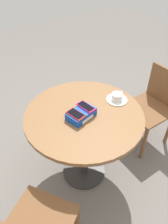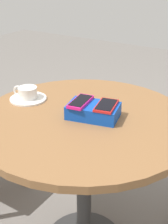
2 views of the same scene
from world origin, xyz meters
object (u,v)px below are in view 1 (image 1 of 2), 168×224
object	(u,v)px
phone_box	(81,114)
phone_red	(76,114)
coffee_cup	(117,96)
chair_far_side	(152,107)
phone_magenta	(86,107)
saucer	(117,100)
round_table	(84,126)

from	to	relation	value
phone_box	phone_red	xyz separation A→B (m)	(-0.05, -0.01, 0.03)
coffee_cup	phone_box	bearing A→B (deg)	-179.16
phone_box	phone_red	bearing A→B (deg)	-168.91
phone_red	coffee_cup	distance (m)	0.41
phone_box	chair_far_side	world-z (taller)	chair_far_side
phone_box	chair_far_side	distance (m)	0.91
phone_magenta	saucer	distance (m)	0.30
coffee_cup	chair_far_side	xyz separation A→B (m)	(0.50, 0.00, -0.34)
round_table	saucer	xyz separation A→B (m)	(0.31, -0.01, 0.13)
round_table	phone_box	world-z (taller)	phone_box
phone_box	saucer	world-z (taller)	phone_box
round_table	phone_red	size ratio (longest dim) A/B	6.27
phone_box	coffee_cup	xyz separation A→B (m)	(0.35, 0.01, 0.01)
round_table	saucer	world-z (taller)	saucer
phone_red	saucer	xyz separation A→B (m)	(0.40, 0.02, -0.06)
phone_box	chair_far_side	size ratio (longest dim) A/B	0.29
coffee_cup	phone_magenta	bearing A→B (deg)	177.90
phone_magenta	chair_far_side	size ratio (longest dim) A/B	0.19
coffee_cup	round_table	bearing A→B (deg)	178.21
phone_box	phone_magenta	size ratio (longest dim) A/B	1.55
phone_box	phone_magenta	bearing A→B (deg)	17.25
phone_box	saucer	distance (m)	0.35
phone_red	coffee_cup	world-z (taller)	phone_red
round_table	chair_far_side	xyz separation A→B (m)	(0.81, -0.01, -0.18)
coffee_cup	chair_far_side	bearing A→B (deg)	0.07
round_table	phone_box	xyz separation A→B (m)	(-0.04, -0.01, 0.15)
saucer	coffee_cup	xyz separation A→B (m)	(0.00, 0.00, 0.03)
round_table	phone_magenta	xyz separation A→B (m)	(0.02, 0.00, 0.19)
chair_far_side	saucer	bearing A→B (deg)	-179.89
phone_red	phone_magenta	xyz separation A→B (m)	(0.11, 0.03, 0.00)
coffee_cup	chair_far_side	size ratio (longest dim) A/B	0.15
round_table	phone_red	bearing A→B (deg)	-164.03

